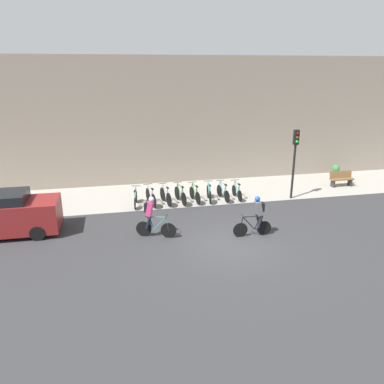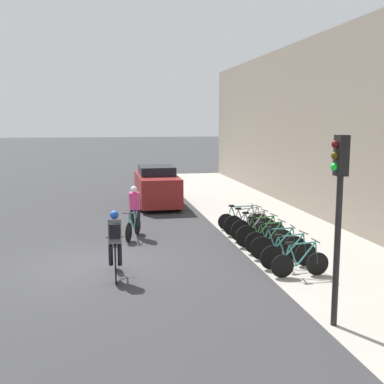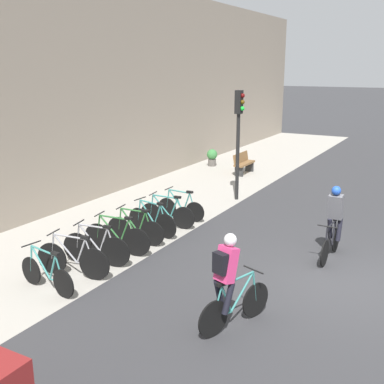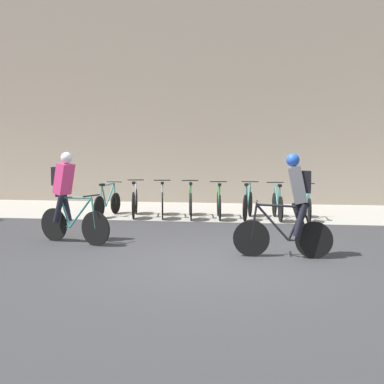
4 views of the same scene
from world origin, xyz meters
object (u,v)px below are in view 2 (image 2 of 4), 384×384
(cyclist_grey, at_px, (115,242))
(parked_bike_1, at_px, (247,223))
(parked_bike_2, at_px, (253,228))
(parked_bike_4, at_px, (269,239))
(parked_car, at_px, (157,187))
(parked_bike_3, at_px, (261,233))
(parked_bike_7, at_px, (300,262))
(parked_bike_6, at_px, (289,253))
(parked_bike_0, at_px, (240,220))
(parked_bike_5, at_px, (278,246))
(cyclist_pink, at_px, (134,210))
(traffic_light_pole, at_px, (339,196))

(cyclist_grey, height_order, parked_bike_1, cyclist_grey)
(parked_bike_2, relative_size, parked_bike_4, 1.03)
(cyclist_grey, xyz_separation_m, parked_car, (-10.23, 2.22, -0.05))
(parked_bike_2, xyz_separation_m, parked_bike_3, (0.77, -0.00, -0.00))
(parked_bike_1, distance_m, parked_bike_7, 4.62)
(parked_bike_3, xyz_separation_m, parked_bike_6, (2.31, -0.00, -0.02))
(parked_bike_6, bearing_deg, cyclist_grey, -88.81)
(cyclist_grey, xyz_separation_m, parked_bike_4, (-1.64, 4.63, -0.55))
(parked_bike_0, bearing_deg, parked_bike_5, 0.03)
(parked_bike_1, relative_size, parked_bike_6, 1.04)
(cyclist_pink, distance_m, traffic_light_pole, 8.67)
(parked_car, bearing_deg, cyclist_grey, -12.23)
(parked_bike_1, distance_m, parked_bike_4, 2.31)
(parked_bike_1, distance_m, parked_bike_5, 3.08)
(parked_bike_0, bearing_deg, parked_car, -156.36)
(cyclist_pink, height_order, parked_bike_2, cyclist_pink)
(cyclist_grey, xyz_separation_m, parked_bike_6, (-0.10, 4.63, -0.55))
(parked_bike_1, relative_size, traffic_light_pole, 0.47)
(cyclist_pink, bearing_deg, parked_bike_4, 55.54)
(parked_bike_7, bearing_deg, parked_bike_6, -179.98)
(parked_bike_6, bearing_deg, parked_bike_1, 179.99)
(parked_bike_0, bearing_deg, parked_bike_7, 0.01)
(parked_bike_2, height_order, parked_car, parked_car)
(parked_bike_1, xyz_separation_m, parked_bike_6, (3.85, -0.00, -0.02))
(parked_bike_4, distance_m, parked_car, 8.94)
(cyclist_grey, bearing_deg, parked_bike_2, 124.44)
(parked_bike_7, distance_m, traffic_light_pole, 3.66)
(cyclist_grey, relative_size, parked_bike_5, 1.07)
(parked_bike_7, bearing_deg, cyclist_grey, -98.26)
(cyclist_pink, height_order, parked_car, parked_car)
(parked_bike_2, distance_m, parked_bike_5, 2.31)
(parked_bike_1, relative_size, parked_bike_3, 0.99)
(cyclist_pink, relative_size, parked_car, 0.41)
(parked_bike_5, height_order, traffic_light_pole, traffic_light_pole)
(cyclist_grey, bearing_deg, parked_bike_5, 100.62)
(parked_bike_6, bearing_deg, traffic_light_pole, -8.45)
(parked_bike_1, xyz_separation_m, parked_car, (-6.28, -2.41, 0.48))
(parked_bike_4, xyz_separation_m, parked_bike_6, (1.54, -0.00, -0.00))
(parked_bike_0, bearing_deg, parked_bike_1, 0.14)
(parked_bike_0, height_order, parked_bike_1, parked_bike_1)
(parked_bike_3, bearing_deg, parked_bike_6, -0.02)
(parked_bike_0, xyz_separation_m, parked_bike_2, (1.54, 0.00, 0.04))
(parked_bike_7, relative_size, parked_car, 0.36)
(parked_bike_1, distance_m, traffic_light_pole, 7.83)
(parked_bike_1, height_order, parked_bike_7, parked_bike_1)
(parked_bike_2, bearing_deg, cyclist_grey, -55.56)
(cyclist_pink, bearing_deg, parked_bike_6, 42.64)
(cyclist_grey, relative_size, parked_bike_3, 1.00)
(cyclist_grey, xyz_separation_m, parked_bike_1, (-3.94, 4.63, -0.53))
(parked_bike_4, bearing_deg, cyclist_grey, -70.54)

